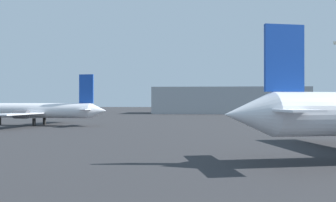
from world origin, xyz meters
TOP-DOWN VIEW (x-y plane):
  - airplane_on_taxiway at (-28.64, 53.11)m, footprint 30.77×24.70m
  - terminal_building at (18.54, 125.33)m, footprint 61.71×22.78m

SIDE VIEW (x-z plane):
  - airplane_on_taxiway at x=-28.64m, z-range -2.02..8.05m
  - terminal_building at x=18.54m, z-range 0.00..10.73m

